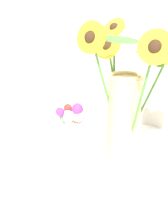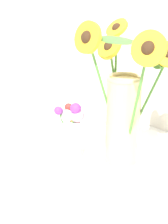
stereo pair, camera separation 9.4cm
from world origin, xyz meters
name	(u,v)px [view 1 (the left image)]	position (x,y,z in m)	size (l,w,h in m)	color
ground_plane	(63,165)	(0.00, 0.00, 0.00)	(6.00, 6.00, 0.00)	white
serving_tray	(84,155)	(0.02, 0.08, 0.01)	(0.40, 0.40, 0.02)	white
mason_jar_sunflowers	(124,105)	(0.14, 0.12, 0.19)	(0.29, 0.21, 0.42)	#D1B77A
vase_small_center	(72,134)	(0.02, 0.02, 0.10)	(0.07, 0.08, 0.19)	white
vase_bulb_right	(66,129)	(-0.05, 0.08, 0.08)	(0.08, 0.09, 0.16)	white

